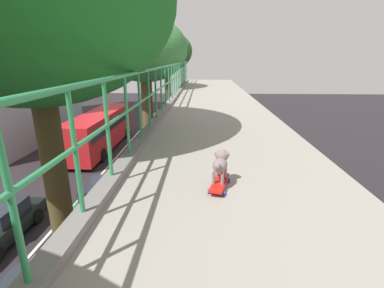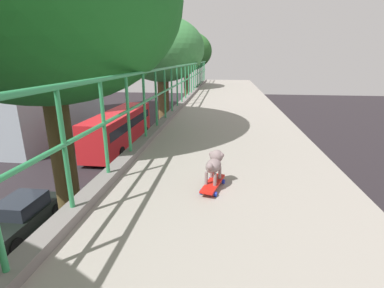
% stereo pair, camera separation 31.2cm
% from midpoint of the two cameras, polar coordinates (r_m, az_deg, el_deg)
% --- Properties ---
extents(car_black_fourth, '(1.86, 4.37, 1.49)m').
position_cam_midpoint_polar(car_black_fourth, '(14.61, -31.11, -12.62)').
color(car_black_fourth, black).
rests_on(car_black_fourth, ground).
extents(car_green_fifth, '(1.92, 4.05, 1.43)m').
position_cam_midpoint_polar(car_green_fifth, '(15.20, -13.84, -9.36)').
color(car_green_fifth, '#236C36').
rests_on(car_green_fifth, ground).
extents(city_bus, '(2.51, 10.49, 3.06)m').
position_cam_midpoint_polar(city_bus, '(24.43, -14.14, 3.33)').
color(city_bus, red).
rests_on(city_bus, ground).
extents(roadside_tree_mid, '(4.86, 4.86, 10.06)m').
position_cam_midpoint_polar(roadside_tree_mid, '(5.84, -26.86, 23.91)').
color(roadside_tree_mid, '#4A3E1F').
rests_on(roadside_tree_mid, ground).
extents(roadside_tree_far, '(4.18, 4.18, 9.31)m').
position_cam_midpoint_polar(roadside_tree_far, '(14.59, -5.46, 17.95)').
color(roadside_tree_far, brown).
rests_on(roadside_tree_far, ground).
extents(roadside_tree_farthest, '(4.21, 4.21, 9.49)m').
position_cam_midpoint_polar(roadside_tree_farthest, '(24.55, -0.73, 18.05)').
color(roadside_tree_farthest, '#4F3922').
rests_on(roadside_tree_farthest, ground).
extents(toy_skateboard, '(0.28, 0.56, 0.08)m').
position_cam_midpoint_polar(toy_skateboard, '(3.26, 7.04, -8.07)').
color(toy_skateboard, red).
rests_on(toy_skateboard, overpass_deck).
extents(small_dog, '(0.23, 0.40, 0.34)m').
position_cam_midpoint_polar(small_dog, '(3.24, 7.34, -3.86)').
color(small_dog, gray).
rests_on(small_dog, toy_skateboard).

